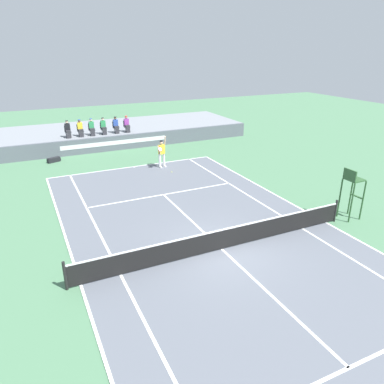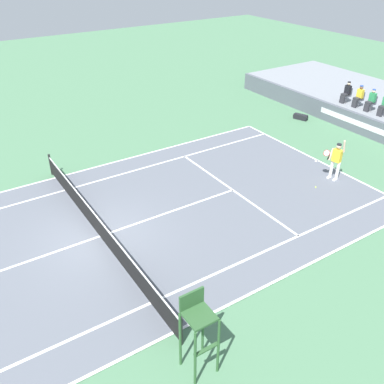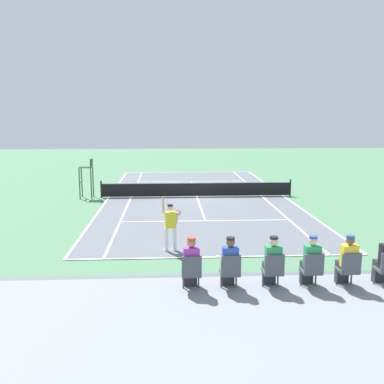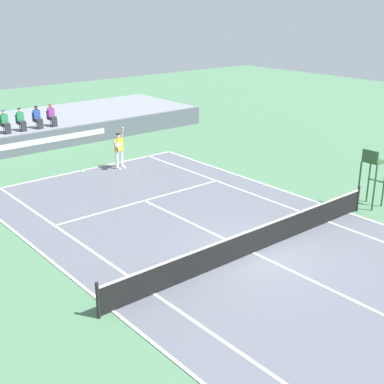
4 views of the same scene
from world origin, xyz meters
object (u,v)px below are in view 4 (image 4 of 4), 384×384
object	(u,v)px
spectator_seated_4	(38,118)
tennis_ball	(137,173)
spectator_seated_5	(52,116)
umpire_chair	(372,170)
spectator_seated_3	(21,120)
spectator_seated_2	(5,122)
tennis_player	(119,149)

from	to	relation	value
spectator_seated_4	tennis_ball	bearing A→B (deg)	-79.28
spectator_seated_5	umpire_chair	world-z (taller)	umpire_chair
spectator_seated_3	spectator_seated_4	world-z (taller)	same
spectator_seated_2	tennis_ball	size ratio (longest dim) A/B	18.60
spectator_seated_5	tennis_ball	world-z (taller)	spectator_seated_5
spectator_seated_2	tennis_ball	xyz separation A→B (m)	(3.35, -7.78, -1.71)
spectator_seated_3	tennis_player	world-z (taller)	spectator_seated_3
spectator_seated_4	tennis_ball	world-z (taller)	spectator_seated_4
spectator_seated_4	umpire_chair	distance (m)	18.63
spectator_seated_2	spectator_seated_4	distance (m)	1.88
spectator_seated_2	tennis_player	distance (m)	7.26
spectator_seated_3	spectator_seated_4	size ratio (longest dim) A/B	1.00
spectator_seated_2	tennis_ball	bearing A→B (deg)	-66.69
spectator_seated_4	umpire_chair	bearing A→B (deg)	-70.02
spectator_seated_2	spectator_seated_3	size ratio (longest dim) A/B	1.00
spectator_seated_2	umpire_chair	world-z (taller)	umpire_chair
spectator_seated_4	spectator_seated_5	world-z (taller)	same
spectator_seated_5	umpire_chair	bearing A→B (deg)	-72.60
spectator_seated_3	tennis_ball	bearing A→B (deg)	-72.50
tennis_player	tennis_ball	distance (m)	1.62
tennis_ball	umpire_chair	world-z (taller)	umpire_chair
spectator_seated_4	tennis_ball	xyz separation A→B (m)	(1.47, -7.78, -1.71)
spectator_seated_5	tennis_player	distance (m)	6.54
tennis_player	umpire_chair	xyz separation A→B (m)	(5.05, -11.03, 0.56)
spectator_seated_2	spectator_seated_3	xyz separation A→B (m)	(0.90, 0.00, 0.00)
umpire_chair	spectator_seated_2	bearing A→B (deg)	115.21
tennis_ball	spectator_seated_4	bearing A→B (deg)	100.72
spectator_seated_3	tennis_ball	size ratio (longest dim) A/B	18.60
spectator_seated_3	spectator_seated_5	xyz separation A→B (m)	(1.86, 0.00, 0.00)
spectator_seated_4	tennis_player	bearing A→B (deg)	-78.54
spectator_seated_3	tennis_player	distance (m)	6.92
spectator_seated_2	tennis_ball	distance (m)	8.64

